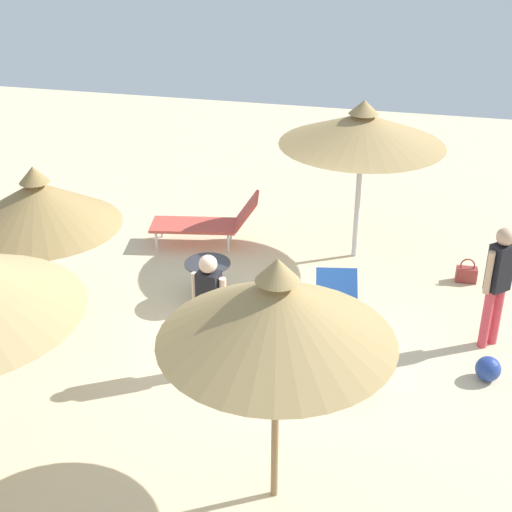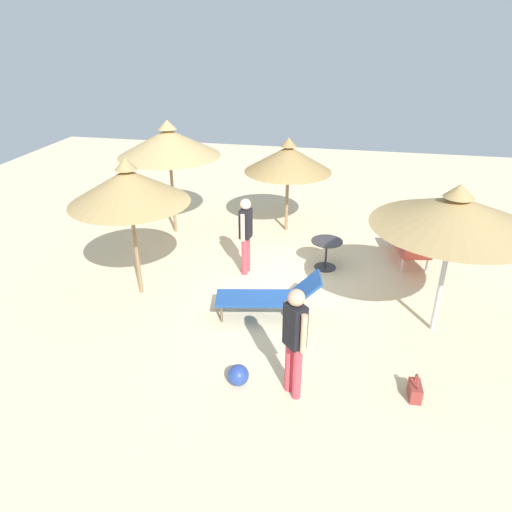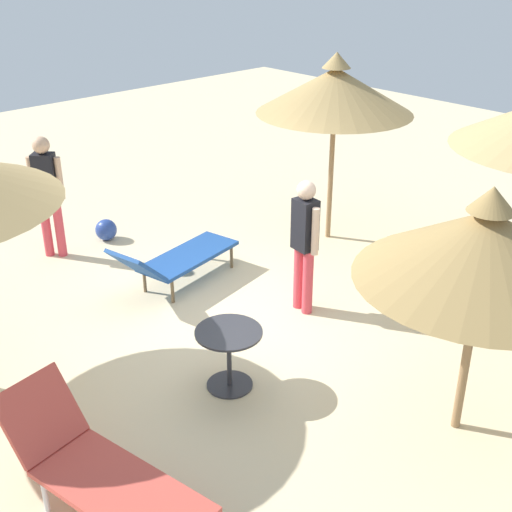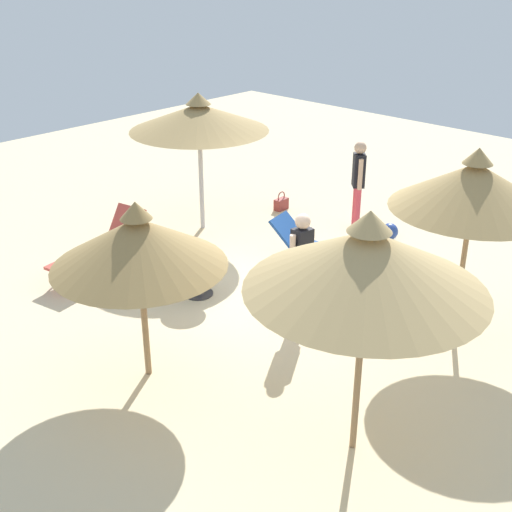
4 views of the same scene
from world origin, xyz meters
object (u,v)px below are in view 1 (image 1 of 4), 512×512
at_px(parasol_umbrella_edge, 38,204).
at_px(beach_ball, 488,369).
at_px(side_table_round, 208,275).
at_px(handbag, 466,274).
at_px(parasol_umbrella_back, 277,310).
at_px(lounge_chair_near_left, 209,222).
at_px(lounge_chair_far_left, 339,326).
at_px(person_standing_center, 498,279).
at_px(person_standing_far_right, 210,307).
at_px(parasol_umbrella_front, 363,129).

height_order(parasol_umbrella_edge, beach_ball, parasol_umbrella_edge).
bearing_deg(side_table_round, handbag, -67.84).
xyz_separation_m(parasol_umbrella_back, lounge_chair_near_left, (5.47, 2.36, -1.81)).
bearing_deg(lounge_chair_near_left, beach_ball, -122.20).
relative_size(parasol_umbrella_back, lounge_chair_far_left, 1.39).
bearing_deg(person_standing_center, parasol_umbrella_edge, 99.04).
bearing_deg(parasol_umbrella_edge, person_standing_center, -80.96).
bearing_deg(lounge_chair_near_left, parasol_umbrella_back, -156.65).
bearing_deg(lounge_chair_far_left, parasol_umbrella_edge, 93.90).
bearing_deg(parasol_umbrella_edge, beach_ball, -88.75).
height_order(person_standing_center, beach_ball, person_standing_center).
bearing_deg(beach_ball, lounge_chair_far_left, 85.75).
bearing_deg(person_standing_far_right, lounge_chair_far_left, -62.56).
relative_size(parasol_umbrella_edge, parasol_umbrella_front, 0.90).
relative_size(person_standing_far_right, beach_ball, 5.19).
bearing_deg(lounge_chair_far_left, side_table_round, 67.06).
height_order(person_standing_far_right, handbag, person_standing_far_right).
xyz_separation_m(parasol_umbrella_front, lounge_chair_near_left, (-0.19, 2.53, -1.80)).
bearing_deg(handbag, person_standing_center, -171.64).
height_order(person_standing_far_right, beach_ball, person_standing_far_right).
height_order(parasol_umbrella_front, parasol_umbrella_back, parasol_umbrella_back).
xyz_separation_m(person_standing_center, beach_ball, (-0.83, 0.04, -0.87)).
height_order(lounge_chair_far_left, handbag, lounge_chair_far_left).
bearing_deg(parasol_umbrella_front, lounge_chair_far_left, -177.66).
height_order(lounge_chair_near_left, lounge_chair_far_left, lounge_chair_near_left).
xyz_separation_m(parasol_umbrella_front, person_standing_far_right, (-3.75, 1.43, -1.28)).
bearing_deg(person_standing_center, parasol_umbrella_back, 146.14).
bearing_deg(beach_ball, person_standing_center, -2.51).
xyz_separation_m(parasol_umbrella_front, side_table_round, (-2.05, 1.99, -1.79)).
relative_size(parasol_umbrella_edge, side_table_round, 3.53).
distance_m(person_standing_center, beach_ball, 1.20).
xyz_separation_m(person_standing_center, person_standing_far_right, (-1.49, 3.54, -0.06)).
xyz_separation_m(side_table_round, beach_ball, (-1.04, -4.06, -0.29)).
bearing_deg(parasol_umbrella_back, side_table_round, 26.71).
bearing_deg(parasol_umbrella_front, person_standing_center, -136.87).
distance_m(parasol_umbrella_front, handbag, 2.85).
distance_m(parasol_umbrella_front, person_standing_far_right, 4.21).
height_order(lounge_chair_far_left, side_table_round, lounge_chair_far_left).
relative_size(parasol_umbrella_edge, person_standing_center, 1.37).
xyz_separation_m(lounge_chair_near_left, person_standing_far_right, (-3.56, -1.11, 0.52)).
xyz_separation_m(parasol_umbrella_front, parasol_umbrella_back, (-5.66, 0.17, 0.01)).
height_order(handbag, beach_ball, handbag).
height_order(parasol_umbrella_front, beach_ball, parasol_umbrella_front).
bearing_deg(parasol_umbrella_back, beach_ball, -41.16).
distance_m(person_standing_center, person_standing_far_right, 3.84).
bearing_deg(lounge_chair_near_left, parasol_umbrella_edge, 155.07).
relative_size(parasol_umbrella_edge, lounge_chair_near_left, 1.24).
distance_m(parasol_umbrella_edge, person_standing_far_right, 2.74).
xyz_separation_m(parasol_umbrella_edge, handbag, (2.73, -5.80, -1.77)).
height_order(lounge_chair_near_left, person_standing_center, person_standing_center).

